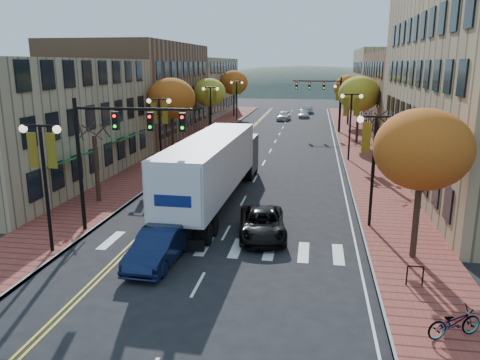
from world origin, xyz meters
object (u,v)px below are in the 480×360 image
at_px(navy_sedan, 159,246).
at_px(bicycle, 454,322).
at_px(semi_truck, 216,164).
at_px(black_suv, 262,224).

xyz_separation_m(navy_sedan, bicycle, (11.25, -4.30, -0.13)).
height_order(navy_sedan, bicycle, navy_sedan).
bearing_deg(semi_truck, black_suv, -55.97).
distance_m(semi_truck, black_suv, 6.82).
xyz_separation_m(semi_truck, navy_sedan, (-0.62, -9.50, -1.78)).
bearing_deg(semi_truck, bicycle, -51.13).
relative_size(semi_truck, bicycle, 9.17).
relative_size(semi_truck, navy_sedan, 3.71).
xyz_separation_m(semi_truck, black_suv, (3.55, -5.52, -1.86)).
bearing_deg(bicycle, semi_truck, 13.32).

